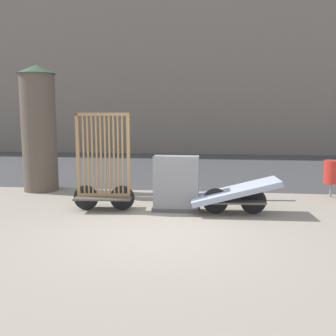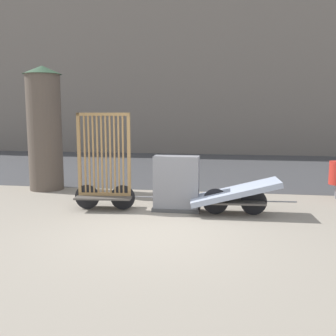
# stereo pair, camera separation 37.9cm
# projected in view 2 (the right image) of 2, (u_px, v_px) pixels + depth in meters

# --- Properties ---
(ground_plane) EXTENTS (60.00, 60.00, 0.00)m
(ground_plane) POSITION_uv_depth(u_px,v_px,m) (154.00, 233.00, 7.37)
(ground_plane) COLOR gray
(road_strip) EXTENTS (56.00, 10.11, 0.01)m
(road_strip) POSITION_uv_depth(u_px,v_px,m) (197.00, 167.00, 16.25)
(road_strip) COLOR #424244
(road_strip) RESTS_ON ground_plane
(building_facade) EXTENTS (48.00, 4.00, 14.58)m
(building_facade) POSITION_uv_depth(u_px,v_px,m) (209.00, 22.00, 22.12)
(building_facade) COLOR slate
(building_facade) RESTS_ON ground_plane
(bike_cart_with_bedframe) EXTENTS (2.05, 0.83, 2.24)m
(bike_cart_with_bedframe) POSITION_uv_depth(u_px,v_px,m) (105.00, 175.00, 9.07)
(bike_cart_with_bedframe) COLOR #4C4742
(bike_cart_with_bedframe) RESTS_ON ground_plane
(bike_cart_with_mattress) EXTENTS (2.34, 0.98, 0.80)m
(bike_cart_with_mattress) POSITION_uv_depth(u_px,v_px,m) (235.00, 194.00, 8.65)
(bike_cart_with_mattress) COLOR #4C4742
(bike_cart_with_mattress) RESTS_ON ground_plane
(utility_cabinet) EXTENTS (1.08, 0.46, 1.27)m
(utility_cabinet) POSITION_uv_depth(u_px,v_px,m) (176.00, 185.00, 8.96)
(utility_cabinet) COLOR #4C4C4C
(utility_cabinet) RESTS_ON ground_plane
(advertising_column) EXTENTS (1.09, 1.09, 3.56)m
(advertising_column) POSITION_uv_depth(u_px,v_px,m) (45.00, 128.00, 11.33)
(advertising_column) COLOR brown
(advertising_column) RESTS_ON ground_plane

